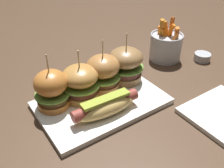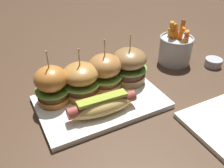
# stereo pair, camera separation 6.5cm
# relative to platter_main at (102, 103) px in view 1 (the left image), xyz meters

# --- Properties ---
(ground_plane) EXTENTS (3.00, 3.00, 0.00)m
(ground_plane) POSITION_rel_platter_main_xyz_m (0.00, 0.00, -0.01)
(ground_plane) COLOR #422D1E
(platter_main) EXTENTS (0.33, 0.21, 0.01)m
(platter_main) POSITION_rel_platter_main_xyz_m (0.00, 0.00, 0.00)
(platter_main) COLOR white
(platter_main) RESTS_ON ground
(hot_dog) EXTENTS (0.17, 0.06, 0.05)m
(hot_dog) POSITION_rel_platter_main_xyz_m (-0.02, -0.05, 0.03)
(hot_dog) COLOR tan
(hot_dog) RESTS_ON platter_main
(slider_far_left) EXTENTS (0.09, 0.09, 0.15)m
(slider_far_left) POSITION_rel_platter_main_xyz_m (-0.11, 0.05, 0.06)
(slider_far_left) COLOR #B76D2E
(slider_far_left) RESTS_ON platter_main
(slider_center_left) EXTENTS (0.10, 0.10, 0.14)m
(slider_center_left) POSITION_rel_platter_main_xyz_m (-0.04, 0.04, 0.05)
(slider_center_left) COLOR #AA7638
(slider_center_left) RESTS_ON platter_main
(slider_center_right) EXTENTS (0.09, 0.09, 0.15)m
(slider_center_right) POSITION_rel_platter_main_xyz_m (0.04, 0.05, 0.06)
(slider_center_right) COLOR #A9703A
(slider_center_right) RESTS_ON platter_main
(slider_far_right) EXTENTS (0.10, 0.10, 0.14)m
(slider_far_right) POSITION_rel_platter_main_xyz_m (0.11, 0.05, 0.06)
(slider_far_right) COLOR olive
(slider_far_right) RESTS_ON platter_main
(fries_bucket) EXTENTS (0.11, 0.11, 0.14)m
(fries_bucket) POSITION_rel_platter_main_xyz_m (0.32, 0.10, 0.04)
(fries_bucket) COLOR #B7BABF
(fries_bucket) RESTS_ON ground
(sauce_ramekin) EXTENTS (0.05, 0.05, 0.03)m
(sauce_ramekin) POSITION_rel_platter_main_xyz_m (0.42, 0.01, 0.01)
(sauce_ramekin) COLOR #A8AAB2
(sauce_ramekin) RESTS_ON ground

